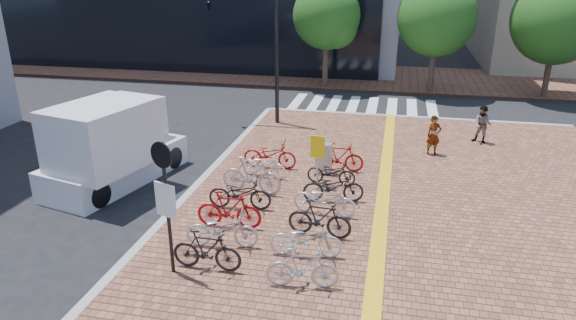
% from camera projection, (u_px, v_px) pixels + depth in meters
% --- Properties ---
extents(ground, '(120.00, 120.00, 0.00)m').
position_uv_depth(ground, '(304.00, 235.00, 13.92)').
color(ground, black).
rests_on(ground, ground).
extents(kerb_north, '(14.00, 0.25, 0.15)m').
position_uv_depth(kerb_north, '(412.00, 118.00, 24.27)').
color(kerb_north, gray).
rests_on(kerb_north, ground).
extents(far_sidewalk, '(70.00, 8.00, 0.15)m').
position_uv_depth(far_sidewalk, '(363.00, 77.00, 33.08)').
color(far_sidewalk, brown).
rests_on(far_sidewalk, ground).
extents(crosswalk, '(7.50, 4.00, 0.01)m').
position_uv_depth(crosswalk, '(363.00, 106.00, 26.61)').
color(crosswalk, silver).
rests_on(crosswalk, ground).
extents(street_trees, '(16.20, 4.60, 6.35)m').
position_uv_depth(street_trees, '(457.00, 20.00, 27.42)').
color(street_trees, '#38281E').
rests_on(street_trees, far_sidewalk).
extents(bike_0, '(1.68, 0.48, 1.01)m').
position_uv_depth(bike_0, '(207.00, 250.00, 11.91)').
color(bike_0, black).
rests_on(bike_0, sidewalk).
extents(bike_1, '(1.91, 0.90, 0.96)m').
position_uv_depth(bike_1, '(222.00, 230.00, 12.89)').
color(bike_1, '#B0B0B5').
rests_on(bike_1, sidewalk).
extents(bike_2, '(1.81, 0.61, 1.07)m').
position_uv_depth(bike_2, '(229.00, 210.00, 13.82)').
color(bike_2, '#A50B10').
rests_on(bike_2, sidewalk).
extents(bike_3, '(1.90, 0.78, 0.97)m').
position_uv_depth(bike_3, '(240.00, 193.00, 14.93)').
color(bike_3, black).
rests_on(bike_3, sidewalk).
extents(bike_4, '(1.99, 0.72, 1.17)m').
position_uv_depth(bike_4, '(251.00, 175.00, 15.92)').
color(bike_4, '#A9A8AD').
rests_on(bike_4, sidewalk).
extents(bike_5, '(1.70, 0.86, 0.85)m').
position_uv_depth(bike_5, '(264.00, 165.00, 17.21)').
color(bike_5, white).
rests_on(bike_5, sidewalk).
extents(bike_6, '(1.89, 0.68, 0.99)m').
position_uv_depth(bike_6, '(270.00, 154.00, 17.98)').
color(bike_6, '#A80C15').
rests_on(bike_6, sidewalk).
extents(bike_7, '(1.67, 0.67, 0.98)m').
position_uv_depth(bike_7, '(302.00, 268.00, 11.24)').
color(bike_7, '#A7A8AC').
rests_on(bike_7, sidewalk).
extents(bike_8, '(1.83, 0.78, 0.93)m').
position_uv_depth(bike_8, '(306.00, 239.00, 12.47)').
color(bike_8, silver).
rests_on(bike_8, sidewalk).
extents(bike_9, '(1.74, 0.63, 1.02)m').
position_uv_depth(bike_9, '(320.00, 218.00, 13.38)').
color(bike_9, black).
rests_on(bike_9, sidewalk).
extents(bike_10, '(1.89, 0.83, 0.96)m').
position_uv_depth(bike_10, '(325.00, 199.00, 14.56)').
color(bike_10, silver).
rests_on(bike_10, sidewalk).
extents(bike_11, '(1.91, 0.96, 0.96)m').
position_uv_depth(bike_11, '(333.00, 187.00, 15.38)').
color(bike_11, black).
rests_on(bike_11, sidewalk).
extents(bike_12, '(1.63, 0.68, 0.84)m').
position_uv_depth(bike_12, '(331.00, 172.00, 16.61)').
color(bike_12, black).
rests_on(bike_12, sidewalk).
extents(bike_13, '(1.70, 0.50, 1.02)m').
position_uv_depth(bike_13, '(339.00, 157.00, 17.68)').
color(bike_13, '#A10D0B').
rests_on(bike_13, sidewalk).
extents(pedestrian_a, '(0.64, 0.53, 1.50)m').
position_uv_depth(pedestrian_a, '(434.00, 135.00, 19.14)').
color(pedestrian_a, gray).
rests_on(pedestrian_a, sidewalk).
extents(pedestrian_b, '(0.92, 0.84, 1.52)m').
position_uv_depth(pedestrian_b, '(483.00, 125.00, 20.39)').
color(pedestrian_b, '#505165').
rests_on(pedestrian_b, sidewalk).
extents(utility_box, '(0.55, 0.44, 1.07)m').
position_uv_depth(utility_box, '(324.00, 158.00, 17.49)').
color(utility_box, '#B0B0B4').
rests_on(utility_box, sidewalk).
extents(yellow_sign, '(0.45, 0.11, 1.67)m').
position_uv_depth(yellow_sign, '(318.00, 151.00, 16.33)').
color(yellow_sign, '#B7B7BC').
rests_on(yellow_sign, sidewalk).
extents(notice_sign, '(0.57, 0.24, 3.22)m').
position_uv_depth(notice_sign, '(165.00, 193.00, 11.24)').
color(notice_sign, black).
rests_on(notice_sign, sidewalk).
extents(traffic_light_pole, '(3.20, 1.23, 5.96)m').
position_uv_depth(traffic_light_pole, '(246.00, 29.00, 22.14)').
color(traffic_light_pole, black).
rests_on(traffic_light_pole, sidewalk).
extents(box_truck, '(3.28, 5.37, 2.89)m').
position_uv_depth(box_truck, '(112.00, 144.00, 16.85)').
color(box_truck, silver).
rests_on(box_truck, ground).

